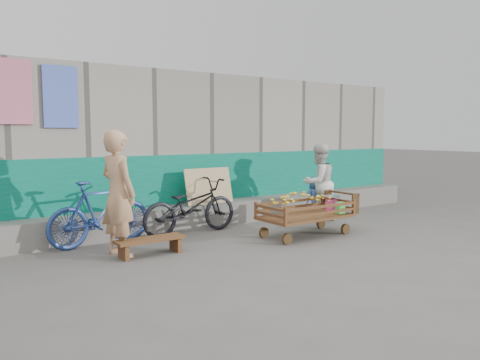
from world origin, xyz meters
TOP-DOWN VIEW (x-y plane):
  - ground at (0.00, 0.00)m, footprint 80.00×80.00m
  - building_wall at (-0.00, 4.05)m, footprint 12.00×3.50m
  - banana_cart at (1.25, 0.57)m, footprint 1.82×0.83m
  - bench at (-1.51, 0.95)m, footprint 1.04×0.31m
  - vendor_man at (-1.89, 1.19)m, footprint 0.60×0.77m
  - woman at (2.46, 1.44)m, footprint 0.78×0.61m
  - child at (2.46, 1.54)m, footprint 0.45×0.29m
  - bicycle_dark at (-0.30, 1.88)m, footprint 1.92×0.76m
  - bicycle_blue at (-1.89, 2.00)m, footprint 1.81×0.71m

SIDE VIEW (x-z plane):
  - ground at x=0.00m, z-range 0.00..0.00m
  - bench at x=-1.51m, z-range 0.06..0.32m
  - child at x=2.46m, z-range 0.00..0.91m
  - bicycle_dark at x=-0.30m, z-range 0.00..0.99m
  - banana_cart at x=1.25m, z-range 0.14..0.91m
  - bicycle_blue at x=-1.89m, z-range 0.00..1.06m
  - woman at x=2.46m, z-range 0.00..1.60m
  - vendor_man at x=-1.89m, z-range 0.00..1.86m
  - building_wall at x=0.00m, z-range -0.03..2.97m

